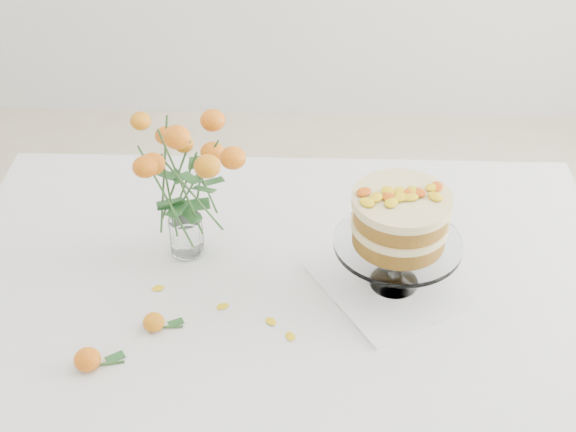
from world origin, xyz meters
The scene contains 10 objects.
table centered at (0.00, 0.00, 0.67)m, with size 1.43×0.93×0.76m.
napkin centered at (0.23, -0.02, 0.76)m, with size 0.27×0.27×0.01m, color silver.
cake_stand centered at (0.23, -0.02, 0.92)m, with size 0.26×0.26×0.23m.
rose_vase centered at (-0.21, 0.07, 0.97)m, with size 0.29×0.29×0.37m.
loose_rose_near centered at (-0.25, -0.17, 0.77)m, with size 0.08×0.04×0.04m.
loose_rose_far centered at (-0.35, -0.27, 0.78)m, with size 0.09×0.05×0.04m.
stray_petal_a centered at (-0.12, -0.10, 0.76)m, with size 0.03×0.02×0.00m, color yellow.
stray_petal_b centered at (-0.02, -0.14, 0.76)m, with size 0.03×0.02×0.00m, color yellow.
stray_petal_c centered at (0.02, -0.18, 0.76)m, with size 0.03×0.02×0.00m, color yellow.
stray_petal_d centered at (-0.26, -0.05, 0.76)m, with size 0.03×0.02×0.00m, color yellow.
Camera 1 is at (0.05, -1.28, 1.89)m, focal length 50.00 mm.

